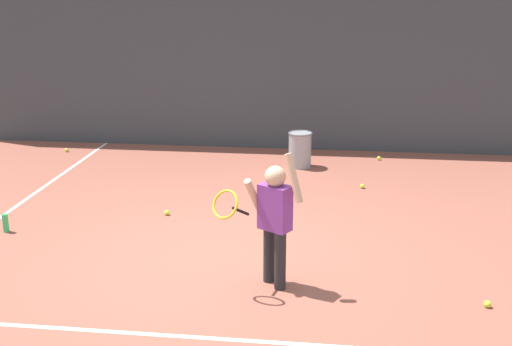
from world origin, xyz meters
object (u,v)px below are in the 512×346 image
at_px(water_bottle, 5,223).
at_px(tennis_ball_3, 379,158).
at_px(ball_hopper, 300,149).
at_px(tennis_ball_2, 167,213).
at_px(tennis_player, 273,215).
at_px(tennis_ball_4, 67,150).
at_px(tennis_ball_5, 488,304).
at_px(tennis_ball_0, 362,186).

distance_m(water_bottle, tennis_ball_3, 5.90).
relative_size(ball_hopper, tennis_ball_2, 8.52).
distance_m(tennis_player, water_bottle, 3.45).
xyz_separation_m(tennis_player, water_bottle, (-3.25, 0.97, -0.62)).
xyz_separation_m(tennis_player, tennis_ball_4, (-4.04, 4.57, -0.69)).
bearing_deg(tennis_ball_5, tennis_ball_0, 106.42).
bearing_deg(water_bottle, tennis_ball_4, 102.36).
bearing_deg(water_bottle, tennis_ball_5, -12.70).
bearing_deg(ball_hopper, water_bottle, -136.15).
xyz_separation_m(water_bottle, tennis_ball_0, (4.25, 2.16, -0.08)).
bearing_deg(tennis_ball_4, tennis_ball_0, -15.85).
height_order(ball_hopper, water_bottle, ball_hopper).
distance_m(tennis_ball_0, tennis_ball_5, 3.48).
xyz_separation_m(tennis_ball_4, tennis_ball_5, (6.02, -4.77, 0.00)).
distance_m(tennis_player, ball_hopper, 4.16).
distance_m(tennis_player, tennis_ball_4, 6.14).
xyz_separation_m(tennis_player, tennis_ball_2, (-1.51, 1.74, -0.69)).
xyz_separation_m(tennis_ball_2, tennis_ball_3, (2.84, 2.94, 0.00)).
distance_m(tennis_player, tennis_ball_5, 2.11).
distance_m(ball_hopper, tennis_ball_0, 1.41).
bearing_deg(tennis_player, tennis_ball_0, 103.67).
xyz_separation_m(ball_hopper, tennis_ball_2, (-1.55, -2.40, -0.26)).
relative_size(water_bottle, tennis_ball_2, 3.33).
xyz_separation_m(ball_hopper, tennis_ball_5, (1.94, -4.35, -0.26)).
relative_size(ball_hopper, water_bottle, 2.55).
bearing_deg(tennis_ball_4, tennis_ball_2, -48.10).
height_order(tennis_player, tennis_ball_3, tennis_player).
height_order(water_bottle, tennis_ball_0, water_bottle).
height_order(tennis_player, water_bottle, tennis_player).
relative_size(tennis_ball_3, tennis_ball_5, 1.00).
distance_m(tennis_ball_0, tennis_ball_2, 2.87).
bearing_deg(tennis_ball_5, tennis_ball_2, 150.81).
bearing_deg(ball_hopper, tennis_ball_5, -65.98).
height_order(tennis_player, tennis_ball_4, tennis_player).
bearing_deg(ball_hopper, tennis_ball_4, 174.06).
xyz_separation_m(tennis_ball_0, tennis_ball_3, (0.34, 1.55, 0.00)).
bearing_deg(ball_hopper, tennis_ball_0, -46.53).
relative_size(tennis_player, tennis_ball_5, 20.46).
xyz_separation_m(ball_hopper, water_bottle, (-3.30, -3.17, -0.18)).
xyz_separation_m(tennis_ball_0, tennis_ball_5, (0.98, -3.34, 0.00)).
bearing_deg(tennis_player, tennis_ball_4, 162.78).
distance_m(ball_hopper, water_bottle, 4.58).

